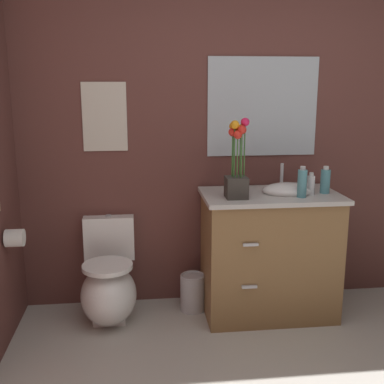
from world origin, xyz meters
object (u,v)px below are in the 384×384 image
object	(u,v)px
flower_vase	(237,169)
hand_wash_bottle	(325,181)
trash_bin	(193,292)
wall_poster	(105,117)
lotion_bottle	(311,185)
wall_mirror	(263,107)
vanity_cabinet	(269,253)
soap_bottle	(302,183)
toilet_paper_roll	(15,238)
toilet	(109,286)

from	to	relation	value
flower_vase	hand_wash_bottle	world-z (taller)	flower_vase
trash_bin	wall_poster	world-z (taller)	wall_poster
lotion_bottle	wall_mirror	distance (m)	0.67
vanity_cabinet	hand_wash_bottle	distance (m)	0.63
soap_bottle	lotion_bottle	world-z (taller)	soap_bottle
wall_poster	lotion_bottle	bearing A→B (deg)	-14.68
hand_wash_bottle	wall_mirror	xyz separation A→B (m)	(-0.37, 0.33, 0.48)
toilet_paper_roll	trash_bin	bearing A→B (deg)	12.98
flower_vase	lotion_bottle	bearing A→B (deg)	3.45
toilet	soap_bottle	world-z (taller)	soap_bottle
vanity_cabinet	wall_mirror	size ratio (longest dim) A/B	1.32
soap_bottle	hand_wash_bottle	world-z (taller)	soap_bottle
wall_poster	toilet_paper_roll	world-z (taller)	wall_poster
lotion_bottle	toilet_paper_roll	size ratio (longest dim) A/B	1.39
toilet	wall_mirror	bearing A→B (deg)	13.41
vanity_cabinet	wall_poster	size ratio (longest dim) A/B	2.23
soap_bottle	toilet_paper_roll	world-z (taller)	soap_bottle
soap_bottle	wall_poster	size ratio (longest dim) A/B	0.44
vanity_cabinet	lotion_bottle	xyz separation A→B (m)	(0.25, -0.07, 0.50)
toilet	vanity_cabinet	size ratio (longest dim) A/B	0.65
toilet	lotion_bottle	xyz separation A→B (m)	(1.38, -0.09, 0.70)
soap_bottle	lotion_bottle	distance (m)	0.11
wall_mirror	vanity_cabinet	bearing A→B (deg)	-89.48
toilet	wall_poster	size ratio (longest dim) A/B	1.45
toilet	wall_poster	world-z (taller)	wall_poster
trash_bin	wall_poster	bearing A→B (deg)	161.31
vanity_cabinet	toilet_paper_roll	bearing A→B (deg)	-174.21
wall_poster	toilet_paper_roll	distance (m)	1.01
soap_bottle	toilet	bearing A→B (deg)	173.14
lotion_bottle	trash_bin	size ratio (longest dim) A/B	0.56
trash_bin	lotion_bottle	bearing A→B (deg)	-11.55
hand_wash_bottle	soap_bottle	bearing A→B (deg)	-153.74
hand_wash_bottle	trash_bin	size ratio (longest dim) A/B	0.69
toilet	flower_vase	size ratio (longest dim) A/B	1.32
hand_wash_bottle	trash_bin	world-z (taller)	hand_wash_bottle
vanity_cabinet	wall_poster	bearing A→B (deg)	165.36
wall_poster	wall_mirror	bearing A→B (deg)	0.00
lotion_bottle	wall_poster	world-z (taller)	wall_poster
toilet	toilet_paper_roll	bearing A→B (deg)	-160.35
wall_poster	soap_bottle	bearing A→B (deg)	-18.12
trash_bin	soap_bottle	bearing A→B (deg)	-17.64
vanity_cabinet	trash_bin	world-z (taller)	vanity_cabinet
toilet	vanity_cabinet	xyz separation A→B (m)	(1.13, -0.03, 0.21)
vanity_cabinet	hand_wash_bottle	size ratio (longest dim) A/B	5.66
soap_bottle	hand_wash_bottle	distance (m)	0.22
hand_wash_bottle	wall_poster	distance (m)	1.58
vanity_cabinet	lotion_bottle	world-z (taller)	vanity_cabinet
wall_mirror	trash_bin	bearing A→B (deg)	-159.26
wall_mirror	lotion_bottle	bearing A→B (deg)	-54.81
vanity_cabinet	lotion_bottle	distance (m)	0.56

